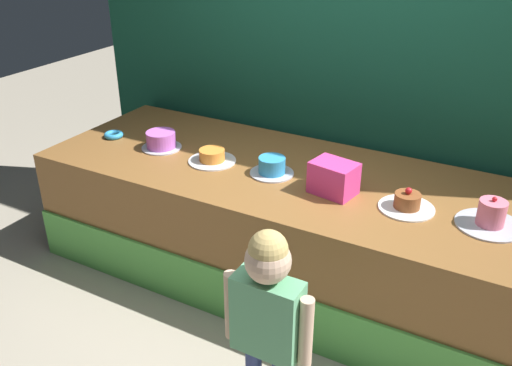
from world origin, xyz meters
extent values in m
plane|color=#ADA38E|center=(0.00, 0.00, 0.00)|extent=(12.00, 12.00, 0.00)
cube|color=brown|center=(0.00, 0.59, 0.39)|extent=(3.53, 1.19, 0.78)
cube|color=#59B24C|center=(0.00, -0.01, 0.18)|extent=(3.53, 0.02, 0.35)
cube|color=#144C38|center=(0.00, 1.29, 1.59)|extent=(4.21, 0.08, 3.18)
cube|color=#66B27F|center=(0.33, -0.58, 0.69)|extent=(0.31, 0.14, 0.38)
cylinder|color=beige|center=(0.15, -0.58, 0.67)|extent=(0.06, 0.06, 0.35)
cylinder|color=beige|center=(0.52, -0.58, 0.67)|extent=(0.06, 0.06, 0.35)
sphere|color=beige|center=(0.33, -0.58, 0.98)|extent=(0.20, 0.20, 0.20)
sphere|color=tan|center=(0.33, -0.58, 1.03)|extent=(0.17, 0.17, 0.17)
cube|color=#EF3C93|center=(0.21, 0.46, 0.88)|extent=(0.28, 0.23, 0.19)
torus|color=#3399D8|center=(-1.50, 0.50, 0.80)|extent=(0.14, 0.14, 0.04)
cylinder|color=silver|center=(-1.07, 0.51, 0.78)|extent=(0.28, 0.28, 0.01)
cylinder|color=#CC66D8|center=(-1.07, 0.51, 0.84)|extent=(0.20, 0.20, 0.11)
cylinder|color=silver|center=(-0.64, 0.49, 0.78)|extent=(0.31, 0.31, 0.01)
cylinder|color=orange|center=(-0.64, 0.49, 0.83)|extent=(0.17, 0.17, 0.07)
cylinder|color=silver|center=(-0.21, 0.52, 0.78)|extent=(0.28, 0.28, 0.01)
cylinder|color=#3399D8|center=(-0.21, 0.52, 0.84)|extent=(0.17, 0.17, 0.10)
cylinder|color=white|center=(0.64, 0.48, 0.78)|extent=(0.31, 0.31, 0.01)
cylinder|color=brown|center=(0.64, 0.48, 0.83)|extent=(0.14, 0.14, 0.08)
sphere|color=red|center=(0.64, 0.48, 0.89)|extent=(0.04, 0.04, 0.04)
cylinder|color=silver|center=(1.07, 0.51, 0.78)|extent=(0.35, 0.35, 0.01)
cylinder|color=pink|center=(1.07, 0.51, 0.86)|extent=(0.14, 0.14, 0.14)
sphere|color=red|center=(1.07, 0.51, 0.94)|extent=(0.03, 0.03, 0.03)
camera|label=1|loc=(1.19, -2.24, 2.27)|focal=38.40mm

